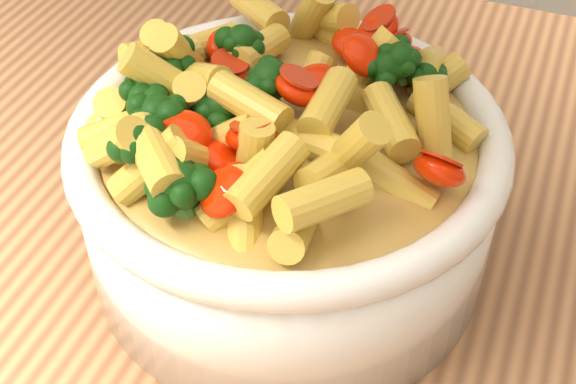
% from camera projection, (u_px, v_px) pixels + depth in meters
% --- Properties ---
extents(serving_bowl, '(0.24, 0.24, 0.10)m').
position_uv_depth(serving_bowl, '(288.00, 190.00, 0.45)').
color(serving_bowl, white).
rests_on(serving_bowl, table).
extents(pasta_salad, '(0.19, 0.19, 0.04)m').
position_uv_depth(pasta_salad, '(288.00, 99.00, 0.41)').
color(pasta_salad, gold).
rests_on(pasta_salad, serving_bowl).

